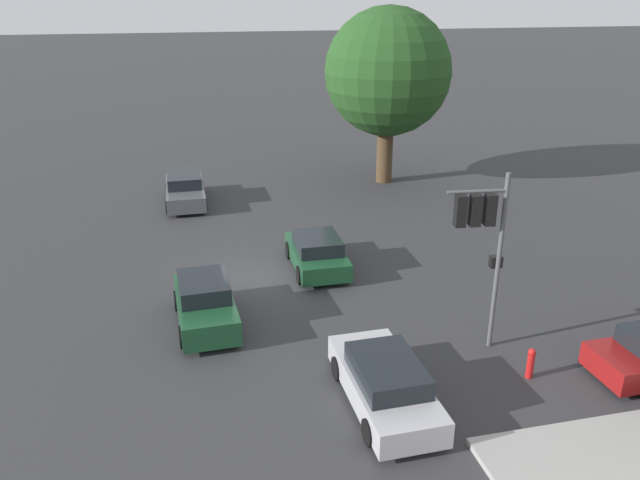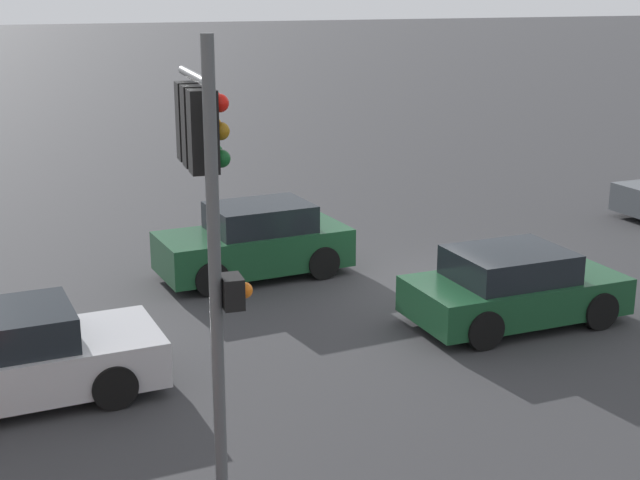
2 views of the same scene
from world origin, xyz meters
name	(u,v)px [view 2 (image 2 of 2)]	position (x,y,z in m)	size (l,w,h in m)	color
ground_plane	(430,285)	(0.00, 0.00, 0.00)	(300.00, 300.00, 0.00)	#333335
traffic_signal	(206,172)	(6.31, 5.71, 3.92)	(0.54, 1.90, 5.45)	#515456
crossing_car_1	(255,242)	(3.10, -2.02, 0.73)	(4.04, 2.00, 1.55)	#194728
crossing_car_2	(513,288)	(-0.29, 2.44, 0.66)	(3.91, 2.01, 1.38)	#194728
crossing_car_3	(2,360)	(8.48, 2.24, 0.67)	(4.51, 1.99, 1.41)	#B7B7BC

